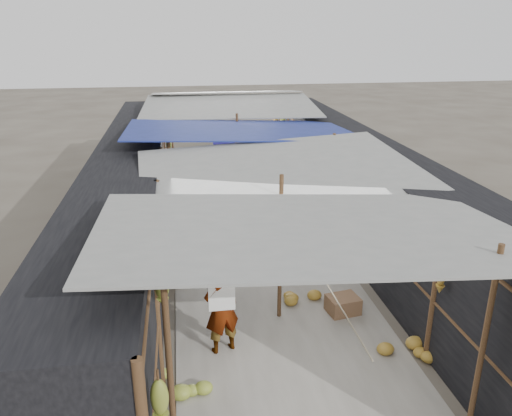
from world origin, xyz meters
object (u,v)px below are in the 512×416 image
black_basin (294,215)px  vendor_elderly (222,308)px  shopper_blue (226,179)px  vendor_seated (310,211)px  crate_near (343,305)px

black_basin → vendor_elderly: vendor_elderly is taller
black_basin → shopper_blue: shopper_blue is taller
vendor_seated → vendor_elderly: bearing=-25.1°
vendor_elderly → shopper_blue: bearing=-116.2°
vendor_elderly → shopper_blue: size_ratio=0.96×
black_basin → shopper_blue: size_ratio=0.42×
vendor_elderly → shopper_blue: shopper_blue is taller
black_basin → shopper_blue: (-1.67, 1.28, 0.70)m
shopper_blue → vendor_seated: shopper_blue is taller
crate_near → vendor_elderly: vendor_elderly is taller
black_basin → shopper_blue: 2.21m
black_basin → vendor_elderly: (-2.40, -5.42, 0.67)m
crate_near → shopper_blue: bearing=94.4°
shopper_blue → vendor_seated: 2.72m
crate_near → vendor_elderly: 2.42m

